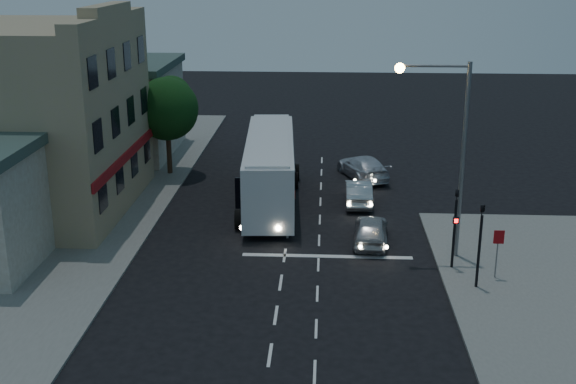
# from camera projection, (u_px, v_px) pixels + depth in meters

# --- Properties ---
(ground) EXTENTS (120.00, 120.00, 0.00)m
(ground) POSITION_uv_depth(u_px,v_px,m) (282.00, 273.00, 32.10)
(ground) COLOR black
(sidewalk_far) EXTENTS (12.00, 50.00, 0.12)m
(sidewalk_far) POSITION_uv_depth(u_px,v_px,m) (59.00, 208.00, 40.34)
(sidewalk_far) COLOR slate
(sidewalk_far) RESTS_ON ground
(road_markings) EXTENTS (8.00, 30.55, 0.01)m
(road_markings) POSITION_uv_depth(u_px,v_px,m) (313.00, 245.00, 35.17)
(road_markings) COLOR silver
(road_markings) RESTS_ON ground
(tour_bus) EXTENTS (3.35, 12.67, 3.85)m
(tour_bus) POSITION_uv_depth(u_px,v_px,m) (270.00, 167.00, 40.83)
(tour_bus) COLOR silver
(tour_bus) RESTS_ON ground
(car_suv) EXTENTS (1.98, 4.23, 1.40)m
(car_suv) POSITION_uv_depth(u_px,v_px,m) (371.00, 230.00, 35.28)
(car_suv) COLOR #B4B4B5
(car_suv) RESTS_ON ground
(car_sedan_a) EXTENTS (1.46, 4.16, 1.37)m
(car_sedan_a) POSITION_uv_depth(u_px,v_px,m) (358.00, 192.00, 41.01)
(car_sedan_a) COLOR silver
(car_sedan_a) RESTS_ON ground
(car_sedan_b) EXTENTS (3.61, 5.39, 1.45)m
(car_sedan_b) POSITION_uv_depth(u_px,v_px,m) (363.00, 167.00, 45.78)
(car_sedan_b) COLOR silver
(car_sedan_b) RESTS_ON ground
(traffic_signal_main) EXTENTS (0.25, 0.35, 4.10)m
(traffic_signal_main) POSITION_uv_depth(u_px,v_px,m) (455.00, 219.00, 31.71)
(traffic_signal_main) COLOR black
(traffic_signal_main) RESTS_ON sidewalk_near
(traffic_signal_side) EXTENTS (0.18, 0.15, 4.10)m
(traffic_signal_side) POSITION_uv_depth(u_px,v_px,m) (480.00, 236.00, 29.79)
(traffic_signal_side) COLOR black
(traffic_signal_side) RESTS_ON sidewalk_near
(regulatory_sign) EXTENTS (0.45, 0.12, 2.20)m
(regulatory_sign) POSITION_uv_depth(u_px,v_px,m) (498.00, 246.00, 30.91)
(regulatory_sign) COLOR slate
(regulatory_sign) RESTS_ON sidewalk_near
(streetlight) EXTENTS (3.32, 0.44, 9.00)m
(streetlight) POSITION_uv_depth(u_px,v_px,m) (449.00, 138.00, 32.05)
(streetlight) COLOR slate
(streetlight) RESTS_ON sidewalk_near
(main_building) EXTENTS (10.12, 12.00, 11.00)m
(main_building) POSITION_uv_depth(u_px,v_px,m) (33.00, 118.00, 38.82)
(main_building) COLOR tan
(main_building) RESTS_ON sidewalk_far
(low_building_north) EXTENTS (9.40, 9.40, 6.50)m
(low_building_north) POSITION_uv_depth(u_px,v_px,m) (108.00, 107.00, 50.74)
(low_building_north) COLOR #9F927F
(low_building_north) RESTS_ON sidewalk_far
(street_tree) EXTENTS (4.00, 4.00, 6.20)m
(street_tree) POSITION_uv_depth(u_px,v_px,m) (167.00, 106.00, 45.40)
(street_tree) COLOR black
(street_tree) RESTS_ON sidewalk_far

